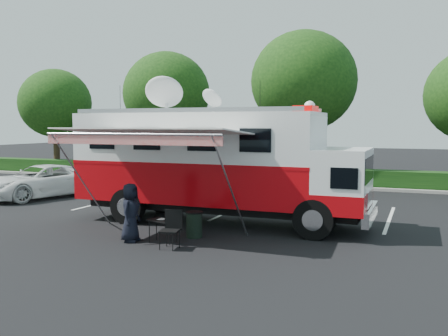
# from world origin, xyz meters

# --- Properties ---
(ground_plane) EXTENTS (120.00, 120.00, 0.00)m
(ground_plane) POSITION_xyz_m (0.00, 0.00, 0.00)
(ground_plane) COLOR black
(ground_plane) RESTS_ON ground
(back_border) EXTENTS (60.00, 6.14, 8.87)m
(back_border) POSITION_xyz_m (1.14, 12.90, 5.00)
(back_border) COLOR #9E998E
(back_border) RESTS_ON ground_plane
(stall_lines) EXTENTS (24.12, 5.50, 0.01)m
(stall_lines) POSITION_xyz_m (-0.50, 3.00, 0.00)
(stall_lines) COLOR silver
(stall_lines) RESTS_ON ground_plane
(command_truck) EXTENTS (10.24, 2.82, 4.92)m
(command_truck) POSITION_xyz_m (-0.09, -0.00, 2.11)
(command_truck) COLOR black
(command_truck) RESTS_ON ground_plane
(awning) EXTENTS (5.59, 2.87, 3.37)m
(awning) POSITION_xyz_m (-1.01, -2.92, 3.17)
(awning) COLOR silver
(awning) RESTS_ON ground_plane
(white_suv) EXTENTS (4.09, 6.03, 1.53)m
(white_suv) POSITION_xyz_m (-10.17, 2.60, 0.00)
(white_suv) COLOR silver
(white_suv) RESTS_ON ground_plane
(person) EXTENTS (0.66, 0.91, 1.73)m
(person) POSITION_xyz_m (-1.38, -3.46, 0.00)
(person) COLOR black
(person) RESTS_ON ground_plane
(folding_table) EXTENTS (0.91, 0.74, 0.69)m
(folding_table) POSITION_xyz_m (-0.43, -3.24, 0.63)
(folding_table) COLOR black
(folding_table) RESTS_ON ground_plane
(folding_chair) EXTENTS (0.60, 0.63, 1.07)m
(folding_chair) POSITION_xyz_m (0.11, -3.71, 0.64)
(folding_chair) COLOR black
(folding_chair) RESTS_ON ground_plane
(trash_bin) EXTENTS (0.53, 0.53, 0.79)m
(trash_bin) POSITION_xyz_m (0.13, -2.28, 0.40)
(trash_bin) COLOR black
(trash_bin) RESTS_ON ground_plane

